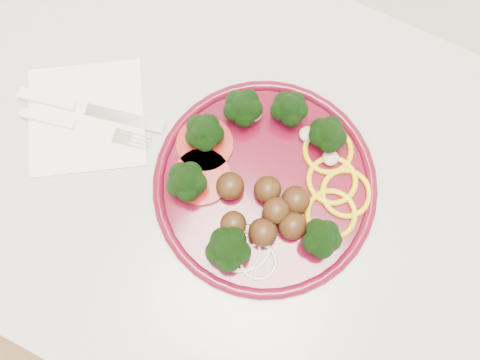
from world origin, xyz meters
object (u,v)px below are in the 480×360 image
at_px(knife, 72,105).
at_px(plate, 264,181).
at_px(napkin, 87,117).
at_px(fork, 63,123).

bearing_deg(knife, plate, -8.84).
relative_size(napkin, fork, 0.87).
distance_m(napkin, fork, 0.03).
height_order(knife, fork, knife).
distance_m(plate, fork, 0.27).
xyz_separation_m(plate, fork, (-0.27, -0.04, -0.01)).
height_order(plate, fork, plate).
distance_m(knife, fork, 0.03).
bearing_deg(napkin, fork, -134.06).
distance_m(plate, knife, 0.27).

